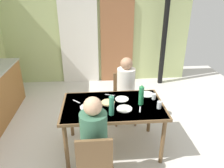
% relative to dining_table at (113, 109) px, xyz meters
% --- Properties ---
extents(ground_plane, '(7.04, 7.04, 0.00)m').
position_rel_dining_table_xyz_m(ground_plane, '(-0.20, -0.02, -0.67)').
color(ground_plane, silver).
extents(wall_back, '(4.67, 0.10, 2.65)m').
position_rel_dining_table_xyz_m(wall_back, '(-0.20, 2.69, 0.65)').
color(wall_back, '#B6C481').
rests_on(wall_back, ground_plane).
extents(door_wooden, '(0.80, 0.05, 2.00)m').
position_rel_dining_table_xyz_m(door_wooden, '(0.33, 2.61, 0.33)').
color(door_wooden, '#9A5F3B').
rests_on(door_wooden, ground_plane).
extents(stove_pipe_column, '(0.12, 0.12, 2.65)m').
position_rel_dining_table_xyz_m(stove_pipe_column, '(1.42, 2.34, 0.65)').
color(stove_pipe_column, black).
rests_on(stove_pipe_column, ground_plane).
extents(curtain_panel, '(0.90, 0.03, 2.23)m').
position_rel_dining_table_xyz_m(curtain_panel, '(-0.59, 2.59, 0.44)').
color(curtain_panel, white).
rests_on(curtain_panel, ground_plane).
extents(dining_table, '(1.42, 0.85, 0.75)m').
position_rel_dining_table_xyz_m(dining_table, '(0.00, 0.00, 0.00)').
color(dining_table, brown).
rests_on(dining_table, ground_plane).
extents(chair_near_diner, '(0.40, 0.40, 0.87)m').
position_rel_dining_table_xyz_m(chair_near_diner, '(-0.27, -0.78, -0.17)').
color(chair_near_diner, brown).
rests_on(chair_near_diner, ground_plane).
extents(chair_far_diner, '(0.40, 0.40, 0.87)m').
position_rel_dining_table_xyz_m(chair_far_diner, '(0.28, 0.78, -0.17)').
color(chair_far_diner, brown).
rests_on(chair_far_diner, ground_plane).
extents(person_near_diner, '(0.30, 0.37, 0.77)m').
position_rel_dining_table_xyz_m(person_near_diner, '(-0.27, -0.64, 0.11)').
color(person_near_diner, '#415C4B').
rests_on(person_near_diner, ground_plane).
extents(person_far_diner, '(0.30, 0.37, 0.77)m').
position_rel_dining_table_xyz_m(person_far_diner, '(0.28, 0.64, 0.11)').
color(person_far_diner, silver).
rests_on(person_far_diner, ground_plane).
extents(water_bottle_green_near, '(0.07, 0.07, 0.29)m').
position_rel_dining_table_xyz_m(water_bottle_green_near, '(-0.04, -0.25, 0.21)').
color(water_bottle_green_near, '#318665').
rests_on(water_bottle_green_near, dining_table).
extents(water_bottle_green_far, '(0.07, 0.07, 0.30)m').
position_rel_dining_table_xyz_m(water_bottle_green_far, '(0.39, -0.02, 0.22)').
color(water_bottle_green_far, '#257C49').
rests_on(water_bottle_green_far, dining_table).
extents(serving_bowl_center, '(0.17, 0.17, 0.05)m').
position_rel_dining_table_xyz_m(serving_bowl_center, '(-0.32, -0.26, 0.10)').
color(serving_bowl_center, silver).
rests_on(serving_bowl_center, dining_table).
extents(dinner_plate_near_left, '(0.19, 0.19, 0.01)m').
position_rel_dining_table_xyz_m(dinner_plate_near_left, '(-0.36, -0.05, 0.08)').
color(dinner_plate_near_left, white).
rests_on(dinner_plate_near_left, dining_table).
extents(dinner_plate_near_right, '(0.20, 0.20, 0.01)m').
position_rel_dining_table_xyz_m(dinner_plate_near_right, '(0.14, 0.14, 0.08)').
color(dinner_plate_near_right, white).
rests_on(dinner_plate_near_right, dining_table).
extents(dinner_plate_far_center, '(0.21, 0.21, 0.01)m').
position_rel_dining_table_xyz_m(dinner_plate_far_center, '(0.14, -0.13, 0.08)').
color(dinner_plate_far_center, white).
rests_on(dinner_plate_far_center, dining_table).
extents(dinner_plate_far_side, '(0.21, 0.21, 0.01)m').
position_rel_dining_table_xyz_m(dinner_plate_far_side, '(0.54, 0.26, 0.08)').
color(dinner_plate_far_side, white).
rests_on(dinner_plate_far_side, dining_table).
extents(drinking_glass_by_near_diner, '(0.06, 0.06, 0.10)m').
position_rel_dining_table_xyz_m(drinking_glass_by_near_diner, '(0.61, -0.14, 0.13)').
color(drinking_glass_by_near_diner, silver).
rests_on(drinking_glass_by_near_diner, dining_table).
extents(drinking_glass_by_far_diner, '(0.06, 0.06, 0.09)m').
position_rel_dining_table_xyz_m(drinking_glass_by_far_diner, '(0.61, 0.12, 0.12)').
color(drinking_glass_by_far_diner, silver).
rests_on(drinking_glass_by_far_diner, dining_table).
extents(bread_plate_sliced, '(0.19, 0.19, 0.02)m').
position_rel_dining_table_xyz_m(bread_plate_sliced, '(-0.06, 0.05, 0.09)').
color(bread_plate_sliced, '#DBB77A').
rests_on(bread_plate_sliced, dining_table).
extents(cutlery_knife_near, '(0.05, 0.15, 0.00)m').
position_rel_dining_table_xyz_m(cutlery_knife_near, '(0.35, -0.16, 0.08)').
color(cutlery_knife_near, silver).
rests_on(cutlery_knife_near, dining_table).
extents(cutlery_fork_near, '(0.12, 0.12, 0.00)m').
position_rel_dining_table_xyz_m(cutlery_fork_near, '(-0.51, 0.14, 0.08)').
color(cutlery_fork_near, silver).
rests_on(cutlery_fork_near, dining_table).
extents(cutlery_knife_far, '(0.15, 0.07, 0.00)m').
position_rel_dining_table_xyz_m(cutlery_knife_far, '(-0.02, 0.30, 0.08)').
color(cutlery_knife_far, silver).
rests_on(cutlery_knife_far, dining_table).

